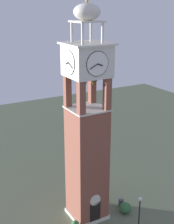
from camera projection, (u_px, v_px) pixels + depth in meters
ground at (87, 215)px, 31.08m from camera, size 80.00×80.00×0.00m
clock_tower at (87, 137)px, 28.42m from camera, size 3.66×3.66×19.88m
lamp_post at (140, 209)px, 27.58m from camera, size 0.36×0.36×3.85m
trash_bin at (121, 203)px, 32.25m from camera, size 0.52×0.52×0.80m
shrub_left_of_tower at (125, 208)px, 31.27m from camera, size 1.21×1.21×1.04m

